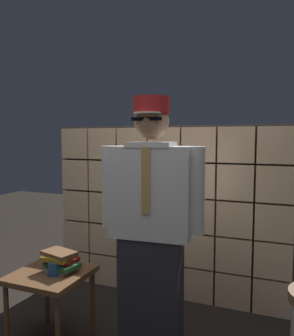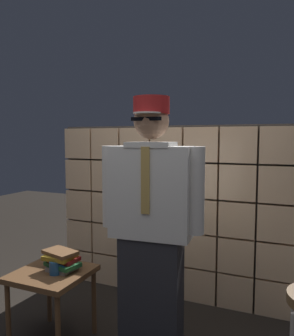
{
  "view_description": "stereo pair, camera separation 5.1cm",
  "coord_description": "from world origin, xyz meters",
  "px_view_note": "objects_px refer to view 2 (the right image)",
  "views": [
    {
      "loc": [
        1.06,
        -1.57,
        1.53
      ],
      "look_at": [
        0.2,
        0.52,
        1.33
      ],
      "focal_mm": 36.23,
      "sensor_mm": 36.0,
      "label": 1
    },
    {
      "loc": [
        1.1,
        -1.55,
        1.53
      ],
      "look_at": [
        0.2,
        0.52,
        1.33
      ],
      "focal_mm": 36.23,
      "sensor_mm": 36.0,
      "label": 2
    }
  ],
  "objects_px": {
    "book_stack": "(62,260)",
    "standing_person": "(151,226)",
    "coffee_mug": "(55,268)",
    "side_table": "(52,281)"
  },
  "relations": [
    {
      "from": "book_stack",
      "to": "standing_person",
      "type": "bearing_deg",
      "value": 6.0
    },
    {
      "from": "book_stack",
      "to": "coffee_mug",
      "type": "height_order",
      "value": "book_stack"
    },
    {
      "from": "standing_person",
      "to": "coffee_mug",
      "type": "relative_size",
      "value": 14.3
    },
    {
      "from": "standing_person",
      "to": "book_stack",
      "type": "relative_size",
      "value": 6.01
    },
    {
      "from": "standing_person",
      "to": "side_table",
      "type": "height_order",
      "value": "standing_person"
    },
    {
      "from": "standing_person",
      "to": "side_table",
      "type": "distance_m",
      "value": 0.89
    },
    {
      "from": "side_table",
      "to": "coffee_mug",
      "type": "height_order",
      "value": "coffee_mug"
    },
    {
      "from": "standing_person",
      "to": "book_stack",
      "type": "bearing_deg",
      "value": -178.69
    },
    {
      "from": "book_stack",
      "to": "coffee_mug",
      "type": "bearing_deg",
      "value": -86.58
    },
    {
      "from": "standing_person",
      "to": "coffee_mug",
      "type": "bearing_deg",
      "value": -171.86
    }
  ]
}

